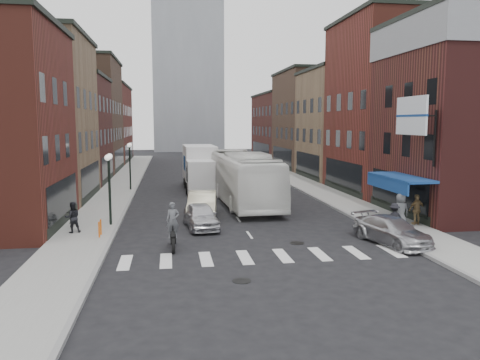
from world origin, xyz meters
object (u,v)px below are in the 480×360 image
object	(u,v)px
billboard_sign	(413,117)
ped_left_solo	(73,217)
box_truck	(200,168)
ped_right_b	(417,209)
transit_bus	(243,178)
streetlamp_near	(109,176)
sedan_left_near	(201,216)
streetlamp_far	(130,157)
ped_right_c	(401,211)
bike_rack	(100,228)
motorcycle_rider	(173,227)
sedan_left_far	(202,204)
curb_car	(392,231)
ped_right_a	(394,218)
parked_bicycle	(73,218)

from	to	relation	value
billboard_sign	ped_left_solo	xyz separation A→B (m)	(-17.69, 1.80, -5.18)
box_truck	ped_right_b	distance (m)	20.00
transit_bus	ped_left_solo	distance (m)	13.25
streetlamp_near	sedan_left_near	distance (m)	5.56
streetlamp_far	box_truck	xyz separation A→B (m)	(5.99, 0.12, -1.04)
streetlamp_near	ped_right_c	size ratio (longest dim) A/B	2.16
bike_rack	motorcycle_rider	bearing A→B (deg)	-34.34
sedan_left_far	ped_left_solo	size ratio (longest dim) A/B	3.02
motorcycle_rider	curb_car	bearing A→B (deg)	-3.63
ped_right_a	ped_right_b	bearing A→B (deg)	-135.66
billboard_sign	box_truck	distance (m)	20.70
billboard_sign	streetlamp_far	xyz separation A→B (m)	(-15.99, 17.50, -3.22)
bike_rack	ped_right_b	xyz separation A→B (m)	(17.20, 0.15, 0.46)
sedan_left_near	curb_car	size ratio (longest dim) A/B	0.90
bike_rack	ped_right_c	world-z (taller)	ped_right_c
sedan_left_near	ped_right_c	size ratio (longest dim) A/B	2.14
streetlamp_near	bike_rack	world-z (taller)	streetlamp_near
streetlamp_far	ped_right_a	distance (m)	23.54
motorcycle_rider	streetlamp_near	bearing A→B (deg)	123.27
bike_rack	streetlamp_far	bearing A→B (deg)	89.31
sedan_left_far	parked_bicycle	size ratio (longest dim) A/B	2.92
streetlamp_far	bike_rack	size ratio (longest dim) A/B	5.14
streetlamp_near	sedan_left_far	bearing A→B (deg)	20.71
box_truck	ped_right_c	world-z (taller)	box_truck
box_truck	motorcycle_rider	distance (m)	19.49
ped_right_b	motorcycle_rider	bearing A→B (deg)	2.49
streetlamp_near	ped_left_solo	size ratio (longest dim) A/B	2.55
streetlamp_near	ped_right_c	bearing A→B (deg)	-11.70
streetlamp_near	ped_right_c	world-z (taller)	streetlamp_near
transit_bus	parked_bicycle	distance (m)	12.59
bike_rack	ped_right_a	bearing A→B (deg)	-5.61
motorcycle_rider	ped_right_b	world-z (taller)	motorcycle_rider
billboard_sign	box_truck	size ratio (longest dim) A/B	0.42
box_truck	motorcycle_rider	size ratio (longest dim) A/B	3.96
ped_left_solo	ped_right_b	size ratio (longest dim) A/B	0.94
transit_bus	sedan_left_near	size ratio (longest dim) A/B	3.31
box_truck	curb_car	bearing A→B (deg)	-69.95
box_truck	ped_left_solo	distance (m)	17.62
ped_right_b	curb_car	bearing A→B (deg)	37.87
sedan_left_near	ped_left_solo	distance (m)	6.75
billboard_sign	ped_right_c	size ratio (longest dim) A/B	1.95
box_truck	sedan_left_near	world-z (taller)	box_truck
bike_rack	transit_bus	size ratio (longest dim) A/B	0.06
ped_right_b	billboard_sign	bearing A→B (deg)	34.66
motorcycle_rider	sedan_left_near	bearing A→B (deg)	69.17
streetlamp_near	bike_rack	xyz separation A→B (m)	(-0.20, -2.70, -2.36)
transit_bus	sedan_left_far	distance (m)	5.76
curb_car	ped_right_b	xyz separation A→B (m)	(3.10, 3.25, 0.36)
motorcycle_rider	ped_right_c	size ratio (longest dim) A/B	1.17
streetlamp_near	parked_bicycle	xyz separation A→B (m)	(-2.00, -0.09, -2.33)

